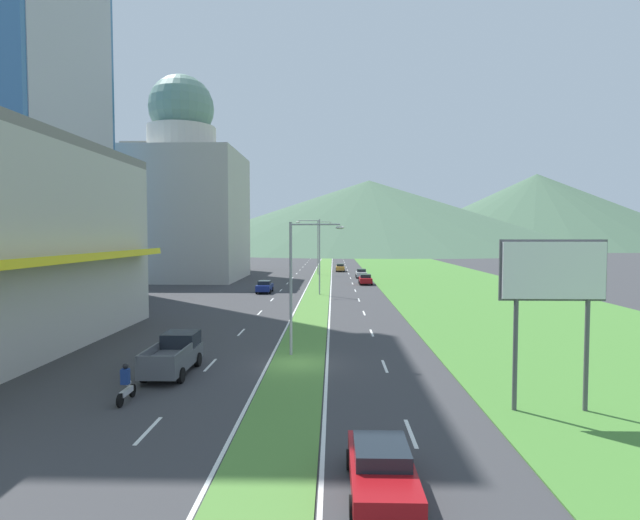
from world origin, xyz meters
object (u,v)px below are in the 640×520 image
billboard_roadside (553,281)px  car_4 (361,273)px  motorcycle_rider (126,386)px  street_lamp_near (298,278)px  car_1 (382,468)px  car_0 (340,268)px  street_lamp_far (319,244)px  car_2 (365,279)px  car_3 (265,287)px  street_lamp_mid (317,252)px  pickup_truck_0 (174,355)px

billboard_roadside → car_4: billboard_roadside is taller
motorcycle_rider → street_lamp_near: bearing=-38.8°
billboard_roadside → car_1: bearing=-138.8°
billboard_roadside → car_0: bearing=95.5°
street_lamp_far → billboard_roadside: size_ratio=1.37×
car_1 → motorcycle_rider: size_ratio=2.32×
car_4 → street_lamp_far: bearing=-131.7°
car_0 → car_1: car_0 is taller
car_2 → motorcycle_rider: size_ratio=2.19×
car_2 → car_3: size_ratio=1.00×
street_lamp_far → car_2: size_ratio=2.33×
street_lamp_mid → street_lamp_near: bearing=-90.3°
car_4 → car_3: bearing=-31.6°
street_lamp_near → car_0: (3.64, 72.61, -4.16)m
car_0 → car_4: bearing=12.6°
street_lamp_far → car_1: size_ratio=2.20×
car_0 → car_2: size_ratio=0.99×
motorcycle_rider → street_lamp_far: bearing=-5.3°
car_0 → car_3: car_3 is taller
car_0 → car_3: (-10.47, -38.43, 0.02)m
billboard_roadside → motorcycle_rider: (-18.80, 0.76, -4.91)m
car_1 → car_4: size_ratio=1.11×
car_2 → pickup_truck_0: pickup_truck_0 is taller
car_1 → car_0: bearing=-180.0°
car_1 → car_4: 73.67m
street_lamp_near → car_2: street_lamp_near is taller
street_lamp_mid → billboard_roadside: (11.44, -41.59, 0.16)m
street_lamp_near → billboard_roadside: size_ratio=1.13×
street_lamp_mid → car_4: bearing=74.4°
street_lamp_near → motorcycle_rider: street_lamp_near is taller
car_3 → car_4: 26.70m
car_1 → pickup_truck_0: pickup_truck_0 is taller
street_lamp_mid → car_1: street_lamp_mid is taller
car_2 → car_1: bearing=-3.2°
street_lamp_mid → car_4: 26.46m
street_lamp_far → motorcycle_rider: (-6.77, -72.68, -5.05)m
street_lamp_mid → pickup_truck_0: street_lamp_mid is taller
street_lamp_mid → motorcycle_rider: size_ratio=4.78×
car_0 → billboard_roadside: bearing=5.5°
street_lamp_near → car_1: (3.68, -16.65, -4.22)m
billboard_roadside → car_3: (-18.42, 43.92, -4.84)m
street_lamp_near → car_3: 35.11m
car_0 → motorcycle_rider: bearing=-7.6°
billboard_roadside → car_0: 82.87m
street_lamp_mid → car_2: 16.12m
street_lamp_near → street_lamp_mid: bearing=89.7°
car_0 → street_lamp_mid: bearing=-4.9°
street_lamp_far → pickup_truck_0: bearing=-95.2°
car_1 → pickup_truck_0: 16.29m
car_0 → pickup_truck_0: (-10.22, -76.61, 0.19)m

